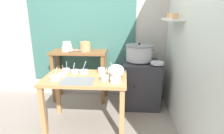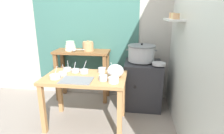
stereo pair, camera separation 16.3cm
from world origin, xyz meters
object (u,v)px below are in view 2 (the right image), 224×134
object	(u,v)px
bowl_stack_enamel	(70,46)
prep_bowl_3	(67,69)
prep_table	(85,84)
prep_bowl_5	(63,73)
prep_bowl_4	(75,70)
prep_bowl_6	(102,70)
back_shelf_table	(82,63)
wide_pan	(159,64)
stove_block	(142,84)
prep_bowl_0	(103,78)
steamer_pot	(141,53)
prep_bowl_1	(55,76)
prep_bowl_2	(84,71)
serving_tray	(76,80)
prep_bowl_8	(113,71)
clay_pot	(88,46)
ladle	(74,50)
plastic_bag	(115,71)
prep_bowl_7	(114,80)

from	to	relation	value
bowl_stack_enamel	prep_bowl_3	size ratio (longest dim) A/B	1.18
prep_table	prep_bowl_5	xyz separation A→B (m)	(-0.31, 0.01, 0.14)
prep_table	prep_bowl_4	world-z (taller)	prep_bowl_4
prep_table	prep_bowl_6	bearing A→B (deg)	44.30
prep_table	back_shelf_table	bearing A→B (deg)	108.82
wide_pan	stove_block	bearing A→B (deg)	139.36
stove_block	bowl_stack_enamel	bearing A→B (deg)	174.37
stove_block	prep_bowl_0	size ratio (longest dim) A/B	4.52
stove_block	prep_bowl_5	distance (m)	1.34
steamer_pot	prep_bowl_1	bearing A→B (deg)	-143.52
prep_bowl_2	prep_bowl_6	distance (m)	0.25
prep_bowl_2	bowl_stack_enamel	bearing A→B (deg)	122.67
serving_tray	prep_bowl_8	distance (m)	0.56
clay_pot	wide_pan	distance (m)	1.23
ladle	prep_bowl_2	size ratio (longest dim) A/B	1.51
serving_tray	prep_bowl_1	distance (m)	0.30
prep_bowl_5	wide_pan	bearing A→B (deg)	19.51
plastic_bag	prep_bowl_7	xyz separation A→B (m)	(0.00, -0.20, -0.05)
prep_bowl_1	prep_bowl_5	size ratio (longest dim) A/B	1.03
prep_bowl_5	bowl_stack_enamel	bearing A→B (deg)	101.51
serving_tray	plastic_bag	bearing A→B (deg)	22.16
prep_bowl_7	prep_bowl_5	bearing A→B (deg)	165.46
prep_bowl_6	prep_bowl_7	size ratio (longest dim) A/B	0.76
prep_bowl_2	prep_bowl_7	distance (m)	0.55
serving_tray	prep_bowl_7	world-z (taller)	prep_bowl_7
prep_bowl_6	plastic_bag	bearing A→B (deg)	-37.69
ladle	prep_bowl_3	xyz separation A→B (m)	(0.05, -0.49, -0.19)
serving_tray	prep_bowl_2	world-z (taller)	prep_bowl_2
prep_bowl_6	prep_bowl_3	bearing A→B (deg)	178.59
bowl_stack_enamel	wide_pan	bearing A→B (deg)	-11.98
steamer_pot	prep_bowl_8	xyz separation A→B (m)	(-0.39, -0.49, -0.16)
steamer_pot	prep_bowl_4	size ratio (longest dim) A/B	3.40
prep_bowl_6	serving_tray	bearing A→B (deg)	-125.45
bowl_stack_enamel	prep_table	bearing A→B (deg)	-59.36
prep_bowl_7	ladle	bearing A→B (deg)	131.78
wide_pan	prep_bowl_6	bearing A→B (deg)	-160.56
serving_tray	plastic_bag	world-z (taller)	plastic_bag
prep_bowl_5	prep_bowl_0	bearing A→B (deg)	-12.26
prep_bowl_0	prep_bowl_4	world-z (taller)	prep_bowl_0
clay_pot	steamer_pot	bearing A→B (deg)	-6.89
stove_block	wide_pan	size ratio (longest dim) A/B	3.83
bowl_stack_enamel	prep_bowl_4	xyz separation A→B (m)	(0.29, -0.64, -0.23)
back_shelf_table	bowl_stack_enamel	xyz separation A→B (m)	(-0.20, -0.01, 0.29)
prep_bowl_2	prep_bowl_5	world-z (taller)	prep_bowl_2
back_shelf_table	ladle	bearing A→B (deg)	-131.89
back_shelf_table	plastic_bag	distance (m)	1.04
wide_pan	prep_bowl_3	world-z (taller)	prep_bowl_3
clay_pot	prep_bowl_0	bearing A→B (deg)	-64.99
ladle	prep_bowl_8	distance (m)	0.90
prep_bowl_4	prep_bowl_8	bearing A→B (deg)	4.92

